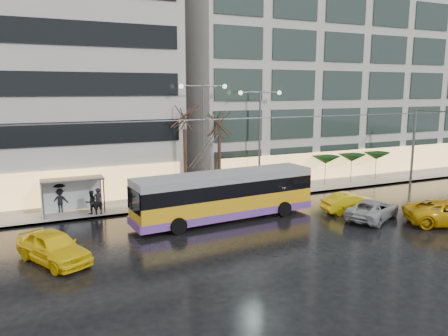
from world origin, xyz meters
TOP-DOWN VIEW (x-y plane):
  - ground at (0.00, 0.00)m, footprint 140.00×140.00m
  - sidewalk at (2.00, 14.00)m, footprint 80.00×10.00m
  - kerb at (2.00, 9.05)m, footprint 80.00×0.10m
  - building_right at (19.00, 19.00)m, footprint 32.00×14.00m
  - trolleybus at (1.30, 5.21)m, footprint 12.91×5.25m
  - catenary at (1.00, 7.94)m, footprint 42.24×5.12m
  - bus_shelter at (-8.38, 10.69)m, footprint 4.20×1.60m
  - street_lamp_near at (2.00, 10.80)m, footprint 3.96×0.36m
  - street_lamp_far at (7.00, 10.80)m, footprint 3.96×0.36m
  - tree_a at (0.50, 11.00)m, footprint 3.20×3.20m
  - tree_b at (3.50, 11.20)m, footprint 3.20×3.20m
  - parasol_a at (14.00, 11.00)m, footprint 2.50×2.50m
  - parasol_b at (17.00, 11.00)m, footprint 2.50×2.50m
  - parasol_c at (20.00, 11.00)m, footprint 2.50×2.50m
  - taxi_a at (-9.81, 2.00)m, footprint 3.92×5.20m
  - taxi_b at (10.35, 3.10)m, footprint 4.44×2.16m
  - sedan_silver at (10.57, 1.15)m, footprint 5.48×4.26m
  - pedestrian_a at (-6.46, 9.58)m, footprint 1.20×1.21m
  - pedestrian_b at (-6.89, 9.91)m, footprint 0.98×0.88m
  - pedestrian_c at (-8.84, 11.22)m, footprint 1.17×0.90m

SIDE VIEW (x-z plane):
  - ground at x=0.00m, z-range 0.00..0.00m
  - sidewalk at x=2.00m, z-range 0.00..0.15m
  - kerb at x=2.00m, z-range 0.00..0.15m
  - sedan_silver at x=10.57m, z-range 0.00..1.38m
  - taxi_b at x=10.35m, z-range 0.00..1.40m
  - taxi_a at x=-9.81m, z-range 0.00..1.65m
  - pedestrian_b at x=-6.89m, z-range 0.15..1.81m
  - pedestrian_c at x=-8.84m, z-range 0.21..2.32m
  - pedestrian_a at x=-6.46m, z-range 0.47..2.66m
  - trolleybus at x=1.30m, z-range -1.35..4.55m
  - bus_shelter at x=-8.38m, z-range 0.71..3.22m
  - parasol_a at x=14.00m, z-range 1.12..3.77m
  - parasol_b at x=17.00m, z-range 1.12..3.77m
  - parasol_c at x=20.00m, z-range 1.12..3.77m
  - catenary at x=1.00m, z-range 0.75..7.75m
  - street_lamp_far at x=7.00m, z-range 1.45..9.98m
  - street_lamp_near at x=2.00m, z-range 1.48..10.51m
  - tree_b at x=3.50m, z-range 2.55..10.25m
  - tree_a at x=0.50m, z-range 2.89..11.29m
  - building_right at x=19.00m, z-range 0.15..25.15m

